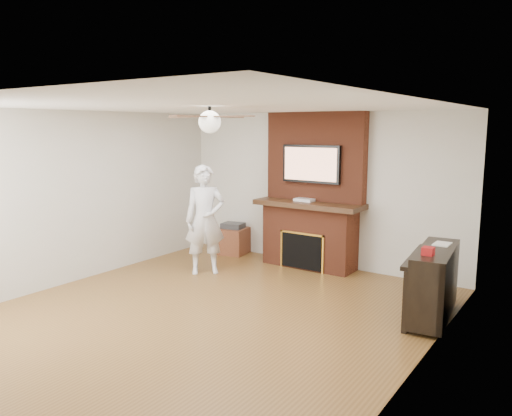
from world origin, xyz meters
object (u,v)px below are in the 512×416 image
Objects in this scene: fireplace at (312,206)px; side_table at (233,239)px; person at (205,220)px; piano at (434,281)px.

fireplace is 1.72m from side_table.
person is at bearing -132.25° from fireplace.
person reaches higher than side_table.
side_table is 4.01m from piano.
person is 3.03× the size of side_table.
piano is at bearing -28.08° from fireplace.
piano is at bearing -43.46° from person.
side_table is 0.41× the size of piano.
piano is (3.84, -1.15, 0.20)m from side_table.
piano is (2.29, -1.22, -0.54)m from fireplace.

